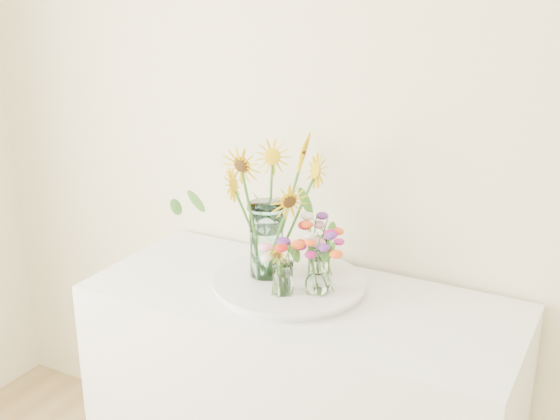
% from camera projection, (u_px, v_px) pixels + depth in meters
% --- Properties ---
extents(counter, '(1.40, 0.60, 0.90)m').
position_uv_depth(counter, '(300.00, 414.00, 2.40)').
color(counter, white).
rests_on(counter, ground_plane).
extents(tray, '(0.48, 0.48, 0.02)m').
position_uv_depth(tray, '(289.00, 285.00, 2.30)').
color(tray, white).
rests_on(tray, counter).
extents(mason_jar, '(0.14, 0.14, 0.26)m').
position_uv_depth(mason_jar, '(266.00, 240.00, 2.29)').
color(mason_jar, '#B6EDEE').
rests_on(mason_jar, tray).
extents(sunflower_bouquet, '(0.80, 0.80, 0.49)m').
position_uv_depth(sunflower_bouquet, '(266.00, 206.00, 2.25)').
color(sunflower_bouquet, '#DEB104').
rests_on(sunflower_bouquet, tray).
extents(small_vase_a, '(0.07, 0.07, 0.11)m').
position_uv_depth(small_vase_a, '(283.00, 279.00, 2.19)').
color(small_vase_a, white).
rests_on(small_vase_a, tray).
extents(wildflower_posy_a, '(0.19, 0.19, 0.20)m').
position_uv_depth(wildflower_posy_a, '(283.00, 265.00, 2.17)').
color(wildflower_posy_a, '#FF5016').
rests_on(wildflower_posy_a, tray).
extents(small_vase_b, '(0.11, 0.11, 0.12)m').
position_uv_depth(small_vase_b, '(318.00, 276.00, 2.19)').
color(small_vase_b, white).
rests_on(small_vase_b, tray).
extents(wildflower_posy_b, '(0.20, 0.20, 0.21)m').
position_uv_depth(wildflower_posy_b, '(319.00, 263.00, 2.17)').
color(wildflower_posy_b, '#FF5016').
rests_on(wildflower_posy_b, tray).
extents(small_vase_c, '(0.09, 0.09, 0.13)m').
position_uv_depth(small_vase_c, '(319.00, 257.00, 2.32)').
color(small_vase_c, white).
rests_on(small_vase_c, tray).
extents(wildflower_posy_c, '(0.19, 0.19, 0.22)m').
position_uv_depth(wildflower_posy_c, '(319.00, 244.00, 2.31)').
color(wildflower_posy_c, '#FF5016').
rests_on(wildflower_posy_c, tray).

